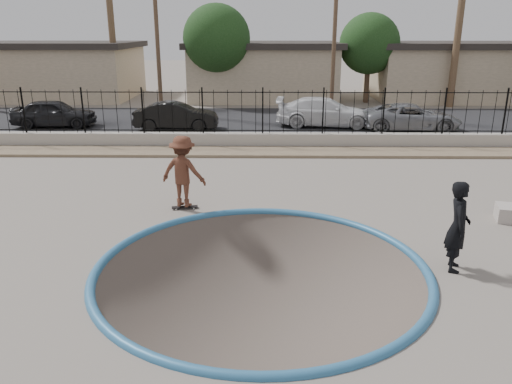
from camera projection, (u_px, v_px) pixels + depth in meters
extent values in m
cube|color=slate|center=(263.00, 162.00, 23.10)|extent=(120.00, 120.00, 2.20)
torus|color=#2C6591|center=(261.00, 269.00, 10.41)|extent=(7.04, 7.04, 0.20)
cube|color=#8E7A5D|center=(263.00, 152.00, 20.08)|extent=(42.00, 1.60, 0.11)
cube|color=#A29B8F|center=(263.00, 140.00, 21.05)|extent=(42.00, 0.45, 0.60)
cube|color=black|center=(263.00, 130.00, 20.92)|extent=(40.00, 0.04, 0.03)
cube|color=black|center=(263.00, 92.00, 20.43)|extent=(40.00, 0.04, 0.04)
cube|color=black|center=(263.00, 119.00, 27.51)|extent=(90.00, 8.00, 0.04)
cube|color=tan|center=(57.00, 73.00, 36.21)|extent=(11.00, 8.00, 3.50)
cube|color=#2B2623|center=(54.00, 45.00, 35.60)|extent=(11.60, 8.60, 0.40)
cube|color=tan|center=(263.00, 73.00, 35.99)|extent=(10.00, 8.00, 3.50)
cube|color=#2B2623|center=(263.00, 45.00, 35.39)|extent=(10.60, 8.60, 0.40)
cube|color=tan|center=(458.00, 73.00, 35.80)|extent=(12.00, 8.00, 3.50)
cube|color=#2B2623|center=(461.00, 45.00, 35.19)|extent=(12.60, 8.60, 0.40)
cylinder|color=brown|center=(112.00, 33.00, 32.91)|extent=(0.44, 0.44, 9.00)
cylinder|color=brown|center=(459.00, 25.00, 30.54)|extent=(0.44, 0.44, 10.00)
cylinder|color=#473323|center=(157.00, 34.00, 28.10)|extent=(0.24, 0.24, 9.00)
cylinder|color=#473323|center=(335.00, 29.00, 27.88)|extent=(0.24, 0.24, 9.50)
cylinder|color=#473323|center=(218.00, 81.00, 32.79)|extent=(0.34, 0.34, 3.00)
sphere|color=#143311|center=(217.00, 38.00, 31.95)|extent=(4.32, 4.32, 4.32)
cylinder|color=#473323|center=(367.00, 82.00, 33.64)|extent=(0.34, 0.34, 2.75)
sphere|color=#143311|center=(369.00, 44.00, 32.87)|extent=(3.96, 3.96, 3.96)
imported|color=brown|center=(183.00, 175.00, 13.59)|extent=(1.42, 1.06, 1.96)
cube|color=black|center=(185.00, 207.00, 13.88)|extent=(0.74, 0.31, 0.02)
cylinder|color=silver|center=(176.00, 209.00, 13.79)|extent=(0.05, 0.04, 0.05)
cylinder|color=silver|center=(176.00, 208.00, 13.92)|extent=(0.05, 0.04, 0.05)
cylinder|color=silver|center=(194.00, 208.00, 13.87)|extent=(0.05, 0.04, 0.05)
cylinder|color=silver|center=(193.00, 207.00, 14.00)|extent=(0.05, 0.04, 0.05)
imported|color=black|center=(458.00, 226.00, 10.12)|extent=(0.62, 0.79, 1.91)
imported|color=black|center=(54.00, 113.00, 25.14)|extent=(4.17, 1.86, 1.39)
imported|color=black|center=(176.00, 116.00, 24.47)|extent=(4.09, 1.50, 1.34)
imported|color=white|center=(325.00, 112.00, 25.33)|extent=(5.10, 2.44, 1.43)
imported|color=gray|center=(412.00, 117.00, 24.29)|extent=(4.74, 2.30, 1.30)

